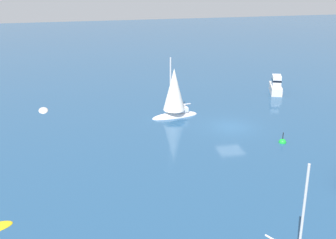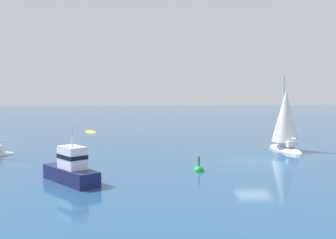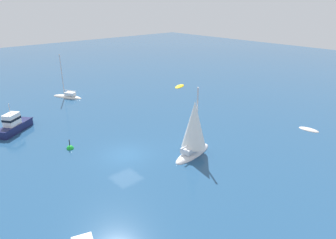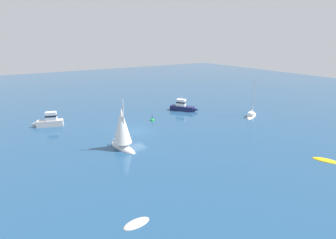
# 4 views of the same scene
# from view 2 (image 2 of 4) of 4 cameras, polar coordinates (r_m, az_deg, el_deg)

# --- Properties ---
(ground_plane) EXTENTS (160.00, 160.00, 0.00)m
(ground_plane) POSITION_cam_2_polar(r_m,az_deg,el_deg) (32.79, 11.05, -5.35)
(ground_plane) COLOR navy
(ketch) EXTENTS (5.12, 2.58, 6.75)m
(ketch) POSITION_cam_2_polar(r_m,az_deg,el_deg) (38.30, 15.01, -0.60)
(ketch) COLOR white
(ketch) RESTS_ON ground
(tender) EXTENTS (2.98, 2.13, 0.38)m
(tender) POSITION_cam_2_polar(r_m,az_deg,el_deg) (51.72, -9.96, -1.64)
(tender) COLOR yellow
(tender) RESTS_ON ground
(skiff) EXTENTS (1.18, 2.21, 0.36)m
(skiff) POSITION_cam_2_polar(r_m,az_deg,el_deg) (52.73, 14.81, -1.61)
(skiff) COLOR silver
(skiff) RESTS_ON ground
(powerboat) EXTENTS (5.07, 4.08, 3.27)m
(powerboat) POSITION_cam_2_polar(r_m,az_deg,el_deg) (26.12, -12.71, -6.25)
(powerboat) COLOR #191E4C
(powerboat) RESTS_ON ground
(channel_buoy) EXTENTS (0.68, 0.68, 1.30)m
(channel_buoy) POSITION_cam_2_polar(r_m,az_deg,el_deg) (28.75, 4.04, -6.68)
(channel_buoy) COLOR green
(channel_buoy) RESTS_ON ground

